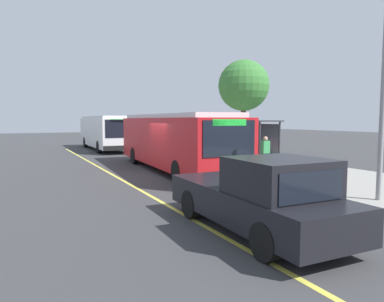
{
  "coord_description": "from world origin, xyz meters",
  "views": [
    {
      "loc": [
        15.58,
        -6.42,
        2.69
      ],
      "look_at": [
        1.33,
        0.75,
        1.26
      ],
      "focal_mm": 33.27,
      "sensor_mm": 36.0,
      "label": 1
    }
  ],
  "objects_px": {
    "pickup_truck": "(259,198)",
    "transit_bus_main": "(173,140)",
    "pedestrian_commuter": "(265,151)",
    "transit_bus_second": "(105,131)",
    "route_sign_post": "(245,135)",
    "waiting_bench": "(256,156)"
  },
  "relations": [
    {
      "from": "pickup_truck",
      "to": "pedestrian_commuter",
      "type": "bearing_deg",
      "value": 140.89
    },
    {
      "from": "transit_bus_main",
      "to": "transit_bus_second",
      "type": "bearing_deg",
      "value": -179.21
    },
    {
      "from": "pedestrian_commuter",
      "to": "route_sign_post",
      "type": "bearing_deg",
      "value": -87.31
    },
    {
      "from": "transit_bus_main",
      "to": "pedestrian_commuter",
      "type": "xyz_separation_m",
      "value": [
        2.85,
        3.72,
        -0.5
      ]
    },
    {
      "from": "transit_bus_main",
      "to": "route_sign_post",
      "type": "distance_m",
      "value": 3.83
    },
    {
      "from": "transit_bus_main",
      "to": "pedestrian_commuter",
      "type": "relative_size",
      "value": 7.07
    },
    {
      "from": "transit_bus_second",
      "to": "pickup_truck",
      "type": "xyz_separation_m",
      "value": [
        24.92,
        -2.12,
        -0.76
      ]
    },
    {
      "from": "transit_bus_second",
      "to": "route_sign_post",
      "type": "relative_size",
      "value": 3.85
    },
    {
      "from": "transit_bus_main",
      "to": "waiting_bench",
      "type": "relative_size",
      "value": 7.47
    },
    {
      "from": "pickup_truck",
      "to": "transit_bus_main",
      "type": "bearing_deg",
      "value": 167.29
    },
    {
      "from": "waiting_bench",
      "to": "transit_bus_main",
      "type": "bearing_deg",
      "value": -99.71
    },
    {
      "from": "pickup_truck",
      "to": "route_sign_post",
      "type": "height_order",
      "value": "route_sign_post"
    },
    {
      "from": "transit_bus_second",
      "to": "route_sign_post",
      "type": "height_order",
      "value": "same"
    },
    {
      "from": "route_sign_post",
      "to": "pedestrian_commuter",
      "type": "bearing_deg",
      "value": 92.69
    },
    {
      "from": "pedestrian_commuter",
      "to": "transit_bus_second",
      "type": "bearing_deg",
      "value": -167.34
    },
    {
      "from": "route_sign_post",
      "to": "waiting_bench",
      "type": "bearing_deg",
      "value": 133.5
    },
    {
      "from": "transit_bus_main",
      "to": "waiting_bench",
      "type": "bearing_deg",
      "value": 80.29
    },
    {
      "from": "waiting_bench",
      "to": "route_sign_post",
      "type": "height_order",
      "value": "route_sign_post"
    },
    {
      "from": "pickup_truck",
      "to": "route_sign_post",
      "type": "relative_size",
      "value": 1.94
    },
    {
      "from": "pickup_truck",
      "to": "waiting_bench",
      "type": "distance_m",
      "value": 11.8
    },
    {
      "from": "pickup_truck",
      "to": "waiting_bench",
      "type": "relative_size",
      "value": 3.4
    },
    {
      "from": "pedestrian_commuter",
      "to": "pickup_truck",
      "type": "bearing_deg",
      "value": -39.11
    }
  ]
}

